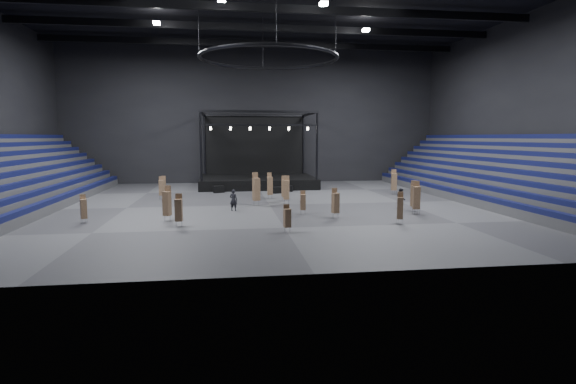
{
  "coord_description": "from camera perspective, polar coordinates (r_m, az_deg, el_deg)",
  "views": [
    {
      "loc": [
        -3.89,
        -40.25,
        6.13
      ],
      "look_at": [
        1.43,
        -2.0,
        1.4
      ],
      "focal_mm": 28.0,
      "sensor_mm": 36.0,
      "label": 1
    }
  ],
  "objects": [
    {
      "name": "chair_stack_3",
      "position": [
        41.2,
        -0.21,
        0.33
      ],
      "size": [
        0.63,
        0.63,
        2.61
      ],
      "rotation": [
        0.0,
        0.0,
        -0.22
      ],
      "color": "silver",
      "rests_on": "floor"
    },
    {
      "name": "crew_member",
      "position": [
        39.44,
        14.14,
        -0.85
      ],
      "size": [
        0.69,
        0.88,
        1.8
      ],
      "primitive_type": "imported",
      "rotation": [
        0.0,
        0.0,
        1.56
      ],
      "color": "black",
      "rests_on": "floor"
    },
    {
      "name": "chair_stack_8",
      "position": [
        35.82,
        1.91,
        -1.24
      ],
      "size": [
        0.47,
        0.47,
        1.89
      ],
      "rotation": [
        0.0,
        0.0,
        -0.11
      ],
      "color": "silver",
      "rests_on": "floor"
    },
    {
      "name": "wall_back",
      "position": [
        61.44,
        -4.33,
        9.64
      ],
      "size": [
        50.0,
        0.2,
        18.0
      ],
      "primitive_type": "cube",
      "color": "black",
      "rests_on": "ground"
    },
    {
      "name": "flight_case_mid",
      "position": [
        49.24,
        -1.3,
        0.25
      ],
      "size": [
        1.19,
        0.86,
        0.71
      ],
      "primitive_type": "cube",
      "rotation": [
        0.0,
        0.0,
        0.34
      ],
      "color": "black",
      "rests_on": "floor"
    },
    {
      "name": "chair_stack_12",
      "position": [
        45.95,
        -15.76,
        0.58
      ],
      "size": [
        0.54,
        0.54,
        2.29
      ],
      "rotation": [
        0.0,
        0.0,
        0.06
      ],
      "color": "silver",
      "rests_on": "floor"
    },
    {
      "name": "chair_stack_5",
      "position": [
        28.99,
        -0.1,
        -3.26
      ],
      "size": [
        0.49,
        0.49,
        1.82
      ],
      "rotation": [
        0.0,
        0.0,
        0.19
      ],
      "color": "silver",
      "rests_on": "floor"
    },
    {
      "name": "chair_stack_0",
      "position": [
        34.0,
        -15.11,
        -1.35
      ],
      "size": [
        0.65,
        0.65,
        2.62
      ],
      "rotation": [
        0.0,
        0.0,
        -0.41
      ],
      "color": "silver",
      "rests_on": "floor"
    },
    {
      "name": "chair_stack_2",
      "position": [
        44.95,
        -2.31,
        0.85
      ],
      "size": [
        0.54,
        0.54,
        2.62
      ],
      "rotation": [
        0.0,
        0.0,
        0.17
      ],
      "color": "silver",
      "rests_on": "floor"
    },
    {
      "name": "chair_stack_10",
      "position": [
        38.51,
        15.77,
        -0.45
      ],
      "size": [
        0.61,
        0.61,
        2.57
      ],
      "rotation": [
        0.0,
        0.0,
        0.28
      ],
      "color": "silver",
      "rests_on": "floor"
    },
    {
      "name": "chair_stack_13",
      "position": [
        43.24,
        -0.48,
        0.55
      ],
      "size": [
        0.57,
        0.57,
        2.44
      ],
      "rotation": [
        0.0,
        0.0,
        -0.08
      ],
      "color": "silver",
      "rests_on": "floor"
    },
    {
      "name": "bleachers_right",
      "position": [
        48.57,
        25.66,
        1.09
      ],
      "size": [
        7.2,
        40.0,
        6.4
      ],
      "color": "#454547",
      "rests_on": "floor"
    },
    {
      "name": "wall_right",
      "position": [
        49.63,
        28.13,
        9.49
      ],
      "size": [
        0.2,
        42.0,
        18.0
      ],
      "primitive_type": "cube",
      "color": "black",
      "rests_on": "ground"
    },
    {
      "name": "chair_stack_7",
      "position": [
        40.42,
        -4.06,
        0.43
      ],
      "size": [
        0.72,
        0.72,
        2.99
      ],
      "rotation": [
        0.0,
        0.0,
        0.38
      ],
      "color": "silver",
      "rests_on": "floor"
    },
    {
      "name": "chair_stack_14",
      "position": [
        48.96,
        -15.55,
        0.85
      ],
      "size": [
        0.52,
        0.52,
        2.08
      ],
      "rotation": [
        0.0,
        0.0,
        0.05
      ],
      "color": "silver",
      "rests_on": "floor"
    },
    {
      "name": "chair_stack_15",
      "position": [
        34.28,
        6.04,
        -1.33
      ],
      "size": [
        0.57,
        0.57,
        2.29
      ],
      "rotation": [
        0.0,
        0.0,
        0.25
      ],
      "color": "silver",
      "rests_on": "floor"
    },
    {
      "name": "chair_stack_11",
      "position": [
        35.21,
        -24.53,
        -1.9
      ],
      "size": [
        0.54,
        0.54,
        2.08
      ],
      "rotation": [
        0.0,
        0.0,
        0.42
      ],
      "color": "silver",
      "rests_on": "floor"
    },
    {
      "name": "floodlights",
      "position": [
        37.93,
        -1.87,
        23.0
      ],
      "size": [
        28.6,
        16.6,
        0.25
      ],
      "color": "white",
      "rests_on": "roof_girders"
    },
    {
      "name": "stage",
      "position": [
        56.81,
        -3.96,
        2.24
      ],
      "size": [
        14.0,
        10.0,
        9.2
      ],
      "color": "black",
      "rests_on": "floor"
    },
    {
      "name": "man_center",
      "position": [
        37.69,
        -6.94,
        -1.03
      ],
      "size": [
        0.78,
        0.65,
        1.82
      ],
      "primitive_type": "imported",
      "rotation": [
        0.0,
        0.0,
        2.76
      ],
      "color": "black",
      "rests_on": "floor"
    },
    {
      "name": "roof_girders",
      "position": [
        41.93,
        -2.49,
        22.29
      ],
      "size": [
        49.0,
        30.35,
        0.7
      ],
      "color": "black",
      "rests_on": "ceiling"
    },
    {
      "name": "floor",
      "position": [
        40.9,
        -2.37,
        -1.64
      ],
      "size": [
        50.0,
        50.0,
        0.0
      ],
      "primitive_type": "plane",
      "color": "#48484B",
      "rests_on": "ground"
    },
    {
      "name": "flight_case_left",
      "position": [
        50.32,
        -8.8,
        0.35
      ],
      "size": [
        1.29,
        1.01,
        0.77
      ],
      "primitive_type": "cube",
      "rotation": [
        0.0,
        0.0,
        0.43
      ],
      "color": "black",
      "rests_on": "floor"
    },
    {
      "name": "chair_stack_1",
      "position": [
        32.86,
        14.05,
        -1.91
      ],
      "size": [
        0.53,
        0.53,
        2.28
      ],
      "rotation": [
        0.0,
        0.0,
        -0.35
      ],
      "color": "silver",
      "rests_on": "floor"
    },
    {
      "name": "truss_ring",
      "position": [
        41.02,
        -2.46,
        16.62
      ],
      "size": [
        12.3,
        12.3,
        5.15
      ],
      "color": "black",
      "rests_on": "ceiling"
    },
    {
      "name": "wall_front",
      "position": [
        19.85,
        3.59,
        15.29
      ],
      "size": [
        50.0,
        0.2,
        18.0
      ],
      "primitive_type": "cube",
      "color": "black",
      "rests_on": "ground"
    },
    {
      "name": "chair_stack_6",
      "position": [
        31.67,
        -13.72,
        -2.17
      ],
      "size": [
        0.51,
        0.51,
        2.29
      ],
      "rotation": [
        0.0,
        0.0,
        -0.07
      ],
      "color": "silver",
      "rests_on": "floor"
    },
    {
      "name": "chair_stack_4",
      "position": [
        49.53,
        13.31,
        1.32
      ],
      "size": [
        0.63,
        0.63,
        2.69
      ],
      "rotation": [
        0.0,
        0.0,
        -0.18
      ],
      "color": "silver",
      "rests_on": "floor"
    },
    {
      "name": "chair_stack_9",
      "position": [
        37.11,
        15.99,
        -0.64
      ],
      "size": [
        0.63,
        0.63,
        2.67
      ],
      "rotation": [
        0.0,
        0.0,
        -0.22
      ],
      "color": "silver",
      "rests_on": "floor"
    },
    {
      "name": "flight_case_right",
      "position": [
        50.81,
        0.02,
        0.45
      ],
      "size": [
        1.15,
        0.82,
        0.7
      ],
      "primitive_type": "cube",
      "rotation": [
        0.0,
        0.0,
        -0.32
      ],
      "color": "black",
      "rests_on": "floor"
    }
  ]
}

